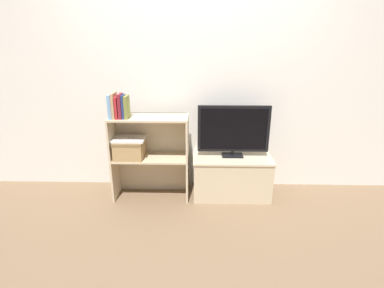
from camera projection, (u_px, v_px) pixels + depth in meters
name	position (u px, v px, depth m)	size (l,w,h in m)	color
ground_plane	(192.00, 204.00, 3.12)	(16.00, 16.00, 0.00)	brown
wall_back	(193.00, 81.00, 3.18)	(10.00, 0.05, 2.40)	silver
tv_stand	(231.00, 175.00, 3.25)	(0.83, 0.47, 0.45)	#CCB793
tv	(234.00, 130.00, 3.07)	(0.74, 0.14, 0.54)	black
bookshelf_lower_tier	(152.00, 169.00, 3.24)	(0.79, 0.33, 0.46)	#CCB793
bookshelf_upper_tier	(150.00, 130.00, 3.09)	(0.79, 0.33, 0.43)	#CCB793
book_skyblue	(111.00, 106.00, 2.90)	(0.03, 0.16, 0.23)	#709ECC
book_tan	(114.00, 105.00, 2.89)	(0.03, 0.16, 0.25)	tan
book_crimson	(117.00, 107.00, 2.90)	(0.02, 0.15, 0.21)	#B22328
book_maroon	(121.00, 106.00, 2.89)	(0.03, 0.14, 0.24)	maroon
book_navy	(124.00, 107.00, 2.89)	(0.02, 0.12, 0.23)	navy
book_olive	(127.00, 107.00, 2.90)	(0.03, 0.13, 0.22)	olive
storage_basket_left	(130.00, 148.00, 3.08)	(0.30, 0.29, 0.19)	tan
laptop	(129.00, 139.00, 3.05)	(0.33, 0.23, 0.02)	white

